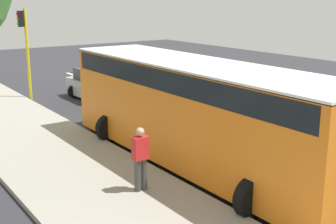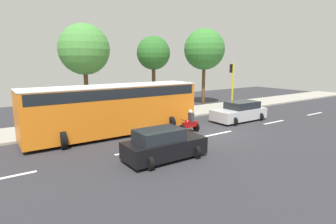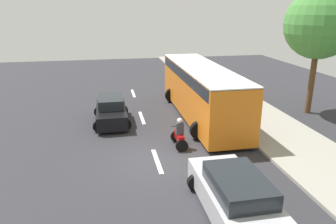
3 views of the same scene
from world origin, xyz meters
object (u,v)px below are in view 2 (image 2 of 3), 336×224
at_px(car_black, 163,145).
at_px(street_tree_center, 153,53).
at_px(city_bus, 114,106).
at_px(street_tree_north, 204,49).
at_px(pedestrian_near_signal, 86,114).
at_px(street_tree_south, 84,50).
at_px(traffic_light_corner, 232,80).
at_px(motorcycle, 190,123).
at_px(car_silver, 239,112).

xyz_separation_m(car_black, street_tree_center, (12.62, -7.27, 4.66)).
height_order(city_bus, street_tree_center, street_tree_center).
bearing_deg(street_tree_north, city_bus, 115.84).
relative_size(car_black, pedestrian_near_signal, 2.35).
bearing_deg(street_tree_south, traffic_light_corner, -117.41).
xyz_separation_m(car_black, traffic_light_corner, (6.70, -11.94, 2.22)).
height_order(pedestrian_near_signal, street_tree_north, street_tree_north).
xyz_separation_m(traffic_light_corner, street_tree_center, (5.92, 4.68, 2.44)).
bearing_deg(traffic_light_corner, motorcycle, 114.49).
distance_m(pedestrian_near_signal, street_tree_center, 10.39).
xyz_separation_m(car_black, car_silver, (3.77, -9.71, 0.00)).
height_order(motorcycle, traffic_light_corner, traffic_light_corner).
xyz_separation_m(city_bus, street_tree_north, (6.42, -13.25, 4.02)).
bearing_deg(city_bus, street_tree_center, -45.80).
height_order(pedestrian_near_signal, traffic_light_corner, traffic_light_corner).
bearing_deg(motorcycle, street_tree_south, 21.12).
distance_m(city_bus, street_tree_north, 15.26).
bearing_deg(motorcycle, traffic_light_corner, -65.51).
xyz_separation_m(car_silver, street_tree_south, (8.85, 9.18, 4.87)).
xyz_separation_m(motorcycle, traffic_light_corner, (3.53, -7.76, 2.29)).
distance_m(car_black, city_bus, 5.63).
relative_size(car_black, traffic_light_corner, 0.88).
bearing_deg(car_silver, street_tree_center, 15.46).
distance_m(car_black, motorcycle, 5.25).
xyz_separation_m(city_bus, street_tree_center, (7.11, -7.31, 3.53)).
bearing_deg(car_black, car_silver, -68.80).
bearing_deg(street_tree_north, traffic_light_corner, 166.43).
relative_size(car_silver, pedestrian_near_signal, 2.68).
xyz_separation_m(pedestrian_near_signal, traffic_light_corner, (-1.40, -12.98, 1.87)).
bearing_deg(traffic_light_corner, pedestrian_near_signal, 83.86).
bearing_deg(traffic_light_corner, car_black, 119.31).
bearing_deg(street_tree_south, city_bus, 175.33).
bearing_deg(street_tree_center, street_tree_south, 90.01).
height_order(car_silver, motorcycle, motorcycle).
height_order(car_silver, street_tree_north, street_tree_north).
relative_size(motorcycle, traffic_light_corner, 0.34).
distance_m(traffic_light_corner, street_tree_north, 6.12).
xyz_separation_m(car_silver, city_bus, (1.75, 9.76, 1.13)).
bearing_deg(car_black, street_tree_south, -2.42).
relative_size(car_silver, traffic_light_corner, 1.01).
bearing_deg(street_tree_center, car_black, 150.08).
distance_m(motorcycle, street_tree_south, 11.27).
xyz_separation_m(car_silver, pedestrian_near_signal, (4.33, 10.75, 0.35)).
bearing_deg(pedestrian_near_signal, street_tree_center, -61.43).
bearing_deg(motorcycle, street_tree_north, -45.84).
xyz_separation_m(motorcycle, pedestrian_near_signal, (4.93, 5.22, 0.42)).
relative_size(car_black, street_tree_south, 0.52).
height_order(car_silver, pedestrian_near_signal, pedestrian_near_signal).
bearing_deg(car_silver, traffic_light_corner, -37.21).
relative_size(traffic_light_corner, street_tree_north, 0.56).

